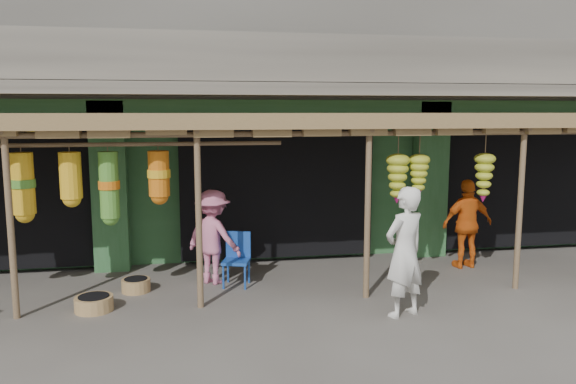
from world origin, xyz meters
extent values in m
plane|color=#514C47|center=(0.00, 0.00, 0.00)|extent=(80.00, 80.00, 0.00)
cube|color=gray|center=(0.00, 5.00, 5.00)|extent=(16.00, 6.00, 4.00)
cube|color=#2D6033|center=(0.00, 5.15, 1.50)|extent=(16.00, 5.70, 3.00)
cube|color=gray|center=(0.00, 1.65, 3.20)|extent=(16.00, 0.90, 0.22)
cube|color=gray|center=(0.00, 1.25, 3.70)|extent=(16.00, 0.10, 0.80)
cube|color=#2D6033|center=(0.00, 2.05, 2.85)|extent=(16.00, 0.35, 0.35)
cube|color=black|center=(-5.00, 3.00, 1.35)|extent=(3.60, 2.00, 2.50)
cube|color=black|center=(0.00, 3.00, 1.35)|extent=(3.60, 2.00, 2.50)
cube|color=black|center=(5.00, 3.00, 1.35)|extent=(3.60, 2.00, 2.50)
cube|color=#2D6033|center=(-3.00, 2.05, 1.50)|extent=(0.60, 0.35, 3.00)
cube|color=#2D6033|center=(3.00, 2.05, 1.50)|extent=(0.60, 0.35, 3.00)
cylinder|color=brown|center=(-4.00, -0.20, 1.30)|extent=(0.09, 0.09, 2.60)
cylinder|color=brown|center=(-1.50, -0.20, 1.30)|extent=(0.09, 0.09, 2.60)
cylinder|color=brown|center=(1.00, -0.20, 1.30)|extent=(0.09, 0.09, 2.60)
cylinder|color=brown|center=(3.50, -0.20, 1.30)|extent=(0.09, 0.09, 2.60)
cylinder|color=brown|center=(-0.25, -0.20, 2.50)|extent=(12.90, 0.08, 0.08)
cylinder|color=brown|center=(-3.00, 0.20, 2.35)|extent=(5.50, 0.06, 0.06)
cube|color=brown|center=(0.00, 0.90, 2.68)|extent=(14.00, 2.70, 0.22)
cylinder|color=#17439B|center=(-1.12, 0.59, 0.20)|extent=(0.04, 0.04, 0.39)
cylinder|color=#17439B|center=(-0.78, 0.50, 0.20)|extent=(0.04, 0.04, 0.39)
cylinder|color=#17439B|center=(-1.02, 0.93, 0.20)|extent=(0.04, 0.04, 0.39)
cylinder|color=#17439B|center=(-0.68, 0.83, 0.20)|extent=(0.04, 0.04, 0.39)
cube|color=#17439B|center=(-0.90, 0.71, 0.41)|extent=(0.51, 0.51, 0.05)
cube|color=#17439B|center=(-0.85, 0.90, 0.65)|extent=(0.41, 0.15, 0.44)
cylinder|color=brown|center=(-3.00, -0.08, 0.10)|extent=(0.58, 0.58, 0.21)
cylinder|color=#916644|center=(-2.49, 0.70, 0.10)|extent=(0.52, 0.52, 0.20)
imported|color=silver|center=(1.27, -1.03, 0.91)|extent=(0.78, 0.66, 1.81)
imported|color=orange|center=(3.31, 1.09, 0.81)|extent=(0.97, 0.45, 1.62)
imported|color=#D06E90|center=(-1.25, 0.96, 0.78)|extent=(1.14, 1.08, 1.55)
camera|label=1|loc=(-1.62, -8.12, 2.82)|focal=35.00mm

